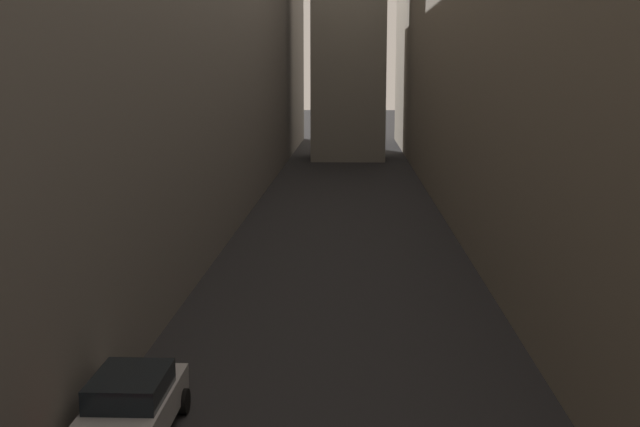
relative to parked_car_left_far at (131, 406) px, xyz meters
name	(u,v)px	position (x,y,z in m)	size (l,w,h in m)	color
ground_plane	(344,225)	(4.40, 25.32, -0.79)	(264.00, 264.00, 0.00)	#232326
building_block_left	(111,44)	(-8.23, 27.32, 8.70)	(14.26, 108.00, 18.97)	slate
building_block_right	(591,31)	(17.30, 27.32, 9.34)	(14.79, 108.00, 20.24)	#756B5B
parked_car_left_far	(131,406)	(0.00, 0.00, 0.00)	(1.89, 4.19, 1.53)	#B7B7BC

